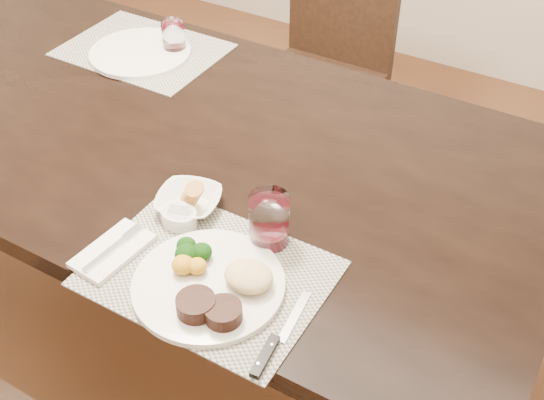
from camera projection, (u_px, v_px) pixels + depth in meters
The scene contains 13 objects.
ground_plane at pixel (190, 317), 2.22m from camera, with size 4.50×4.50×0.00m, color #452716.
dining_table at pixel (170, 153), 1.78m from camera, with size 2.00×1.00×0.75m.
chair_far at pixel (327, 58), 2.50m from camera, with size 0.42×0.42×0.90m.
placemat_near at pixel (209, 273), 1.34m from camera, with size 0.46×0.34×0.00m, color gray.
placemat_far at pixel (143, 50), 2.03m from camera, with size 0.46×0.34×0.00m, color gray.
dinner_plate at pixel (213, 285), 1.29m from camera, with size 0.30×0.30×0.05m.
napkin_fork at pixel (113, 251), 1.38m from camera, with size 0.11×0.17×0.02m.
steak_knife at pixel (272, 346), 1.20m from camera, with size 0.03×0.22×0.01m.
cracker_bowl at pixel (189, 201), 1.48m from camera, with size 0.17×0.17×0.06m.
sauce_ramekin at pixel (179, 216), 1.44m from camera, with size 0.08×0.12×0.07m.
wine_glass_near at pixel (269, 222), 1.38m from camera, with size 0.08×0.08×0.11m.
far_plate at pixel (140, 53), 2.00m from camera, with size 0.30×0.30×0.01m, color silver.
wine_glass_far at pixel (174, 38), 2.00m from camera, with size 0.07×0.07×0.09m.
Camera 1 is at (0.96, -1.10, 1.74)m, focal length 45.00 mm.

